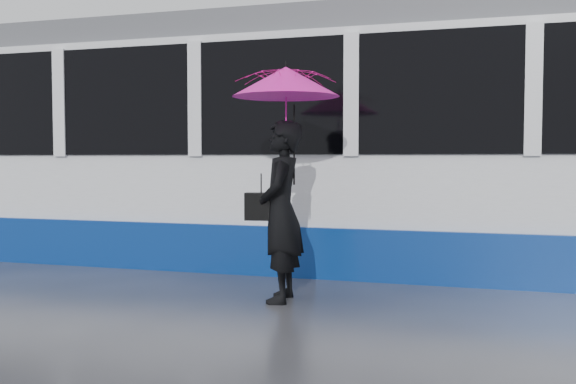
% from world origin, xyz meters
% --- Properties ---
extents(ground, '(90.00, 90.00, 0.00)m').
position_xyz_m(ground, '(0.00, 0.00, 0.00)').
color(ground, '#2D2D32').
rests_on(ground, ground).
extents(rails, '(34.00, 1.51, 0.02)m').
position_xyz_m(rails, '(0.00, 2.50, 0.01)').
color(rails, '#3F3D38').
rests_on(rails, ground).
extents(tram, '(26.00, 2.56, 3.35)m').
position_xyz_m(tram, '(1.55, 2.50, 1.64)').
color(tram, white).
rests_on(tram, ground).
extents(woman, '(0.53, 0.73, 1.83)m').
position_xyz_m(woman, '(0.58, -0.01, 0.92)').
color(woman, black).
rests_on(woman, ground).
extents(umbrella, '(1.22, 1.22, 1.24)m').
position_xyz_m(umbrella, '(0.63, -0.01, 2.01)').
color(umbrella, '#EF144F').
rests_on(umbrella, ground).
extents(handbag, '(0.34, 0.19, 0.46)m').
position_xyz_m(handbag, '(0.36, 0.01, 0.96)').
color(handbag, black).
rests_on(handbag, ground).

